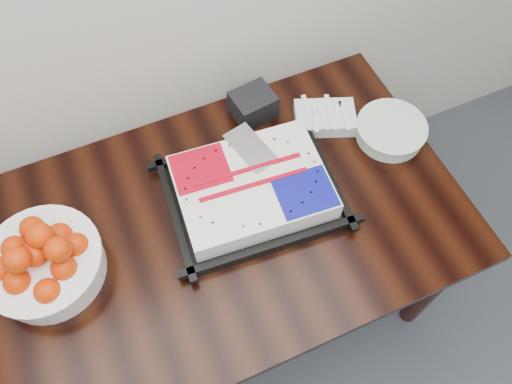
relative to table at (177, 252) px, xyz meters
name	(u,v)px	position (x,y,z in m)	size (l,w,h in m)	color
table	(177,252)	(0.00, 0.00, 0.00)	(1.80, 0.90, 0.75)	black
cake_tray	(252,189)	(0.28, 0.04, 0.13)	(0.55, 0.44, 0.11)	black
tangerine_bowl	(41,260)	(-0.35, 0.05, 0.18)	(0.33, 0.33, 0.21)	white
plate_stack	(391,131)	(0.79, 0.07, 0.12)	(0.23, 0.23, 0.06)	white
fork_bag	(325,117)	(0.62, 0.21, 0.11)	(0.24, 0.20, 0.06)	silver
napkin_box	(253,105)	(0.41, 0.34, 0.13)	(0.14, 0.12, 0.10)	black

